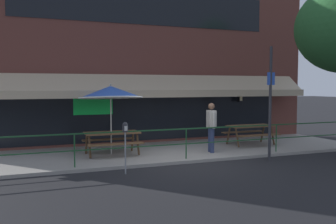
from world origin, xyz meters
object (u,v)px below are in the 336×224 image
(pedestrian_walking, at_px, (211,125))
(street_sign_pole, at_px, (270,102))
(parking_meter_near, at_px, (125,132))
(picnic_table_left, at_px, (112,137))
(patio_umbrella_left, at_px, (111,92))
(picnic_table_centre, at_px, (251,129))

(pedestrian_walking, distance_m, street_sign_pole, 2.16)
(parking_meter_near, bearing_deg, pedestrian_walking, 24.99)
(picnic_table_left, xyz_separation_m, pedestrian_walking, (3.30, -0.79, 0.35))
(patio_umbrella_left, height_order, parking_meter_near, patio_umbrella_left)
(picnic_table_left, bearing_deg, patio_umbrella_left, 90.00)
(parking_meter_near, xyz_separation_m, street_sign_pole, (4.82, 0.14, 0.73))
(parking_meter_near, bearing_deg, picnic_table_left, 85.43)
(picnic_table_centre, xyz_separation_m, pedestrian_walking, (-2.22, -0.92, 0.35))
(pedestrian_walking, relative_size, parking_meter_near, 1.20)
(picnic_table_left, height_order, pedestrian_walking, pedestrian_walking)
(parking_meter_near, bearing_deg, picnic_table_centre, 23.99)
(picnic_table_centre, xyz_separation_m, parking_meter_near, (-5.72, -2.55, 0.44))
(picnic_table_centre, distance_m, patio_umbrella_left, 5.72)
(pedestrian_walking, relative_size, street_sign_pole, 0.47)
(picnic_table_left, relative_size, pedestrian_walking, 1.05)
(picnic_table_centre, distance_m, parking_meter_near, 6.28)
(picnic_table_left, xyz_separation_m, picnic_table_centre, (5.53, 0.12, 0.00))
(pedestrian_walking, bearing_deg, picnic_table_centre, 22.38)
(picnic_table_left, distance_m, parking_meter_near, 2.47)
(pedestrian_walking, height_order, street_sign_pole, street_sign_pole)
(patio_umbrella_left, xyz_separation_m, parking_meter_near, (-0.19, -2.56, -1.03))
(picnic_table_centre, distance_m, pedestrian_walking, 2.43)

